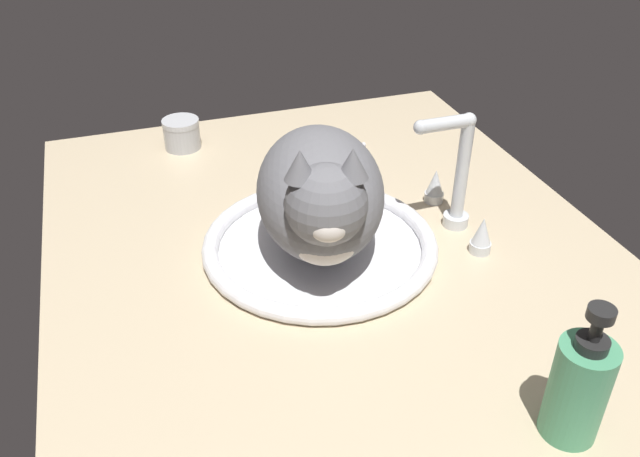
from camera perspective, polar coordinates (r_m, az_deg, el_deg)
The scene contains 7 objects.
countertop at distance 99.36cm, azimuth 1.59°, elevation -3.14°, with size 108.32×83.51×3.00cm, color #CCB793.
sink_basin at distance 99.08cm, azimuth 0.00°, elevation -1.41°, with size 35.03×35.03×2.44cm.
faucet at distance 103.50cm, azimuth 11.57°, elevation 3.73°, with size 18.50×10.70×19.12cm.
cat at distance 92.05cm, azimuth 0.09°, elevation 2.93°, with size 36.32×24.20×20.07cm.
metal_jar at distance 130.53cm, azimuth -11.76°, elevation 7.95°, with size 6.97×6.97×5.75cm.
soap_pump_bottle at distance 75.12cm, azimuth 21.26°, elevation -12.60°, with size 6.07×6.07×17.10cm.
toothbrush at distance 122.89cm, azimuth 0.47°, elevation 5.81°, with size 9.06×18.20×1.70cm.
Camera 1 is at (74.66, -27.63, 60.95)cm, focal length 37.36 mm.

